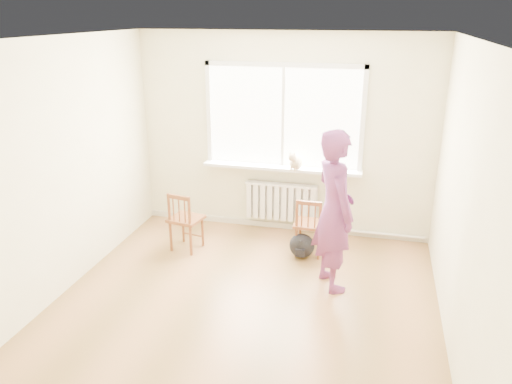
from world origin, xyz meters
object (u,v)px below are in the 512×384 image
Objects in this scene: cat at (296,161)px; chair_left at (184,221)px; chair_right at (309,226)px; backpack at (302,246)px; person at (334,211)px.

chair_left is at bearing -133.07° from cat.
backpack is at bearing 55.87° from chair_right.
person is 1.38m from cat.
chair_left is 1.65m from cat.
person reaches higher than chair_right.
backpack is (0.21, -0.64, -0.90)m from cat.
chair_left is at bearing 10.19° from chair_right.
backpack is (-0.42, 0.58, -0.74)m from person.
person is at bearing 177.85° from chair_left.
cat is at bearing -1.83° from person.
chair_left is 2.03m from person.
chair_right is at bearing 54.86° from backpack.
cat is 1.12m from backpack.
chair_right is (1.57, 0.25, -0.01)m from chair_left.
cat is (1.29, 0.79, 0.66)m from chair_left.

